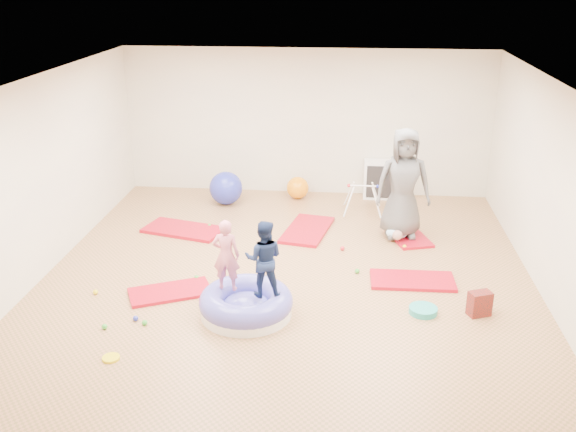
# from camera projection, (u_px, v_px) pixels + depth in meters

# --- Properties ---
(room) EXTENTS (7.01, 8.01, 2.81)m
(room) POSITION_uv_depth(u_px,v_px,m) (286.00, 189.00, 8.57)
(room) COLOR #B3794F
(room) RESTS_ON ground
(gym_mat_front_left) EXTENTS (1.22, 0.96, 0.05)m
(gym_mat_front_left) POSITION_uv_depth(u_px,v_px,m) (170.00, 292.00, 8.77)
(gym_mat_front_left) COLOR red
(gym_mat_front_left) RESTS_ON ground
(gym_mat_mid_left) EXTENTS (1.45, 0.98, 0.05)m
(gym_mat_mid_left) POSITION_uv_depth(u_px,v_px,m) (184.00, 230.00, 10.85)
(gym_mat_mid_left) COLOR red
(gym_mat_mid_left) RESTS_ON ground
(gym_mat_center_back) EXTENTS (0.89, 1.41, 0.05)m
(gym_mat_center_back) POSITION_uv_depth(u_px,v_px,m) (307.00, 230.00, 10.84)
(gym_mat_center_back) COLOR red
(gym_mat_center_back) RESTS_ON ground
(gym_mat_right) EXTENTS (1.19, 0.61, 0.05)m
(gym_mat_right) POSITION_uv_depth(u_px,v_px,m) (412.00, 280.00, 9.09)
(gym_mat_right) COLOR red
(gym_mat_right) RESTS_ON ground
(gym_mat_rear_right) EXTENTS (0.83, 1.18, 0.04)m
(gym_mat_rear_right) POSITION_uv_depth(u_px,v_px,m) (407.00, 235.00, 10.64)
(gym_mat_rear_right) COLOR red
(gym_mat_rear_right) RESTS_ON ground
(inflatable_cushion) EXTENTS (1.21, 1.21, 0.38)m
(inflatable_cushion) POSITION_uv_depth(u_px,v_px,m) (246.00, 304.00, 8.20)
(inflatable_cushion) COLOR white
(inflatable_cushion) RESTS_ON ground
(child_pink) EXTENTS (0.36, 0.24, 0.96)m
(child_pink) POSITION_uv_depth(u_px,v_px,m) (226.00, 252.00, 8.07)
(child_pink) COLOR #DD6F7F
(child_pink) RESTS_ON inflatable_cushion
(child_navy) EXTENTS (0.49, 0.38, 1.00)m
(child_navy) POSITION_uv_depth(u_px,v_px,m) (264.00, 255.00, 7.92)
(child_navy) COLOR #16244B
(child_navy) RESTS_ON inflatable_cushion
(adult_caregiver) EXTENTS (0.93, 0.65, 1.80)m
(adult_caregiver) POSITION_uv_depth(u_px,v_px,m) (403.00, 183.00, 10.27)
(adult_caregiver) COLOR #525252
(adult_caregiver) RESTS_ON gym_mat_rear_right
(infant) EXTENTS (0.35, 0.35, 0.20)m
(infant) POSITION_uv_depth(u_px,v_px,m) (397.00, 233.00, 10.39)
(infant) COLOR #AFDDFF
(infant) RESTS_ON gym_mat_rear_right
(ball_pit_balls) EXTENTS (4.38, 3.46, 0.07)m
(ball_pit_balls) POSITION_uv_depth(u_px,v_px,m) (229.00, 272.00, 9.33)
(ball_pit_balls) COLOR red
(ball_pit_balls) RESTS_ON ground
(exercise_ball_blue) EXTENTS (0.62, 0.62, 0.62)m
(exercise_ball_blue) POSITION_uv_depth(u_px,v_px,m) (226.00, 188.00, 12.02)
(exercise_ball_blue) COLOR #2630AB
(exercise_ball_blue) RESTS_ON ground
(exercise_ball_orange) EXTENTS (0.43, 0.43, 0.43)m
(exercise_ball_orange) POSITION_uv_depth(u_px,v_px,m) (298.00, 188.00, 12.35)
(exercise_ball_orange) COLOR orange
(exercise_ball_orange) RESTS_ON ground
(infant_play_gym) EXTENTS (0.69, 0.66, 0.53)m
(infant_play_gym) POSITION_uv_depth(u_px,v_px,m) (363.00, 194.00, 11.56)
(infant_play_gym) COLOR white
(infant_play_gym) RESTS_ON ground
(cube_shelf) EXTENTS (0.73, 0.36, 0.73)m
(cube_shelf) POSITION_uv_depth(u_px,v_px,m) (383.00, 179.00, 12.33)
(cube_shelf) COLOR white
(cube_shelf) RESTS_ON ground
(balance_disc) EXTENTS (0.37, 0.37, 0.08)m
(balance_disc) POSITION_uv_depth(u_px,v_px,m) (423.00, 310.00, 8.27)
(balance_disc) COLOR teal
(balance_disc) RESTS_ON ground
(backpack) EXTENTS (0.33, 0.27, 0.32)m
(backpack) POSITION_uv_depth(u_px,v_px,m) (480.00, 304.00, 8.18)
(backpack) COLOR maroon
(backpack) RESTS_ON ground
(yellow_toy) EXTENTS (0.20, 0.20, 0.03)m
(yellow_toy) POSITION_uv_depth(u_px,v_px,m) (111.00, 358.00, 7.30)
(yellow_toy) COLOR yellow
(yellow_toy) RESTS_ON ground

